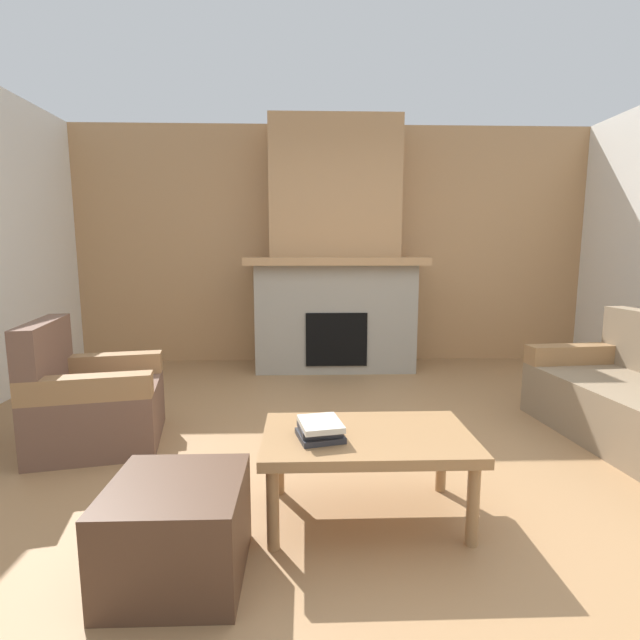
{
  "coord_description": "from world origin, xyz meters",
  "views": [
    {
      "loc": [
        -0.33,
        -2.55,
        1.3
      ],
      "look_at": [
        -0.21,
        0.92,
        0.78
      ],
      "focal_mm": 26.26,
      "sensor_mm": 36.0,
      "label": 1
    }
  ],
  "objects_px": {
    "armchair": "(92,402)",
    "ottoman": "(177,530)",
    "coffee_table": "(367,444)",
    "fireplace": "(334,263)"
  },
  "relations": [
    {
      "from": "fireplace",
      "to": "coffee_table",
      "type": "bearing_deg",
      "value": -90.58
    },
    {
      "from": "fireplace",
      "to": "armchair",
      "type": "height_order",
      "value": "fireplace"
    },
    {
      "from": "coffee_table",
      "to": "ottoman",
      "type": "bearing_deg",
      "value": -153.52
    },
    {
      "from": "armchair",
      "to": "coffee_table",
      "type": "xyz_separation_m",
      "value": [
        1.73,
        -0.94,
        0.08
      ]
    },
    {
      "from": "armchair",
      "to": "coffee_table",
      "type": "bearing_deg",
      "value": -28.47
    },
    {
      "from": "armchair",
      "to": "coffee_table",
      "type": "relative_size",
      "value": 0.9
    },
    {
      "from": "armchair",
      "to": "coffee_table",
      "type": "height_order",
      "value": "armchair"
    },
    {
      "from": "coffee_table",
      "to": "armchair",
      "type": "bearing_deg",
      "value": 151.53
    },
    {
      "from": "armchair",
      "to": "ottoman",
      "type": "relative_size",
      "value": 1.73
    },
    {
      "from": "armchair",
      "to": "ottoman",
      "type": "xyz_separation_m",
      "value": [
        0.92,
        -1.34,
        -0.09
      ]
    }
  ]
}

